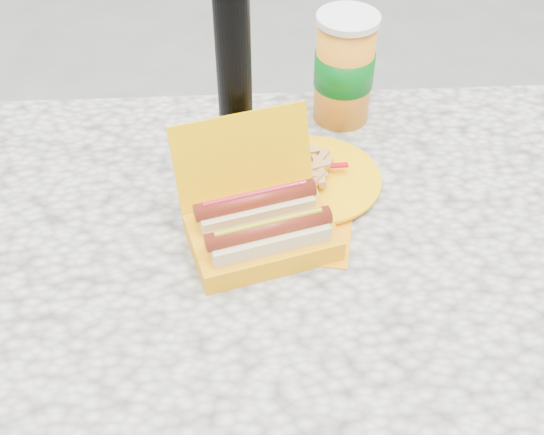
{
  "coord_description": "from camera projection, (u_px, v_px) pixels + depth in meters",
  "views": [
    {
      "loc": [
        0.01,
        -0.67,
        1.47
      ],
      "look_at": [
        0.05,
        0.01,
        0.8
      ],
      "focal_mm": 45.0,
      "sensor_mm": 36.0,
      "label": 1
    }
  ],
  "objects": [
    {
      "name": "fries_plate",
      "position": [
        312.0,
        181.0,
        1.08
      ],
      "size": [
        0.24,
        0.29,
        0.04
      ],
      "rotation": [
        0.0,
        0.0,
        -0.09
      ],
      "color": "orange",
      "rests_on": "picnic_table"
    },
    {
      "name": "soda_cup",
      "position": [
        344.0,
        69.0,
        1.15
      ],
      "size": [
        0.1,
        0.1,
        0.2
      ],
      "rotation": [
        0.0,
        0.0,
        -0.12
      ],
      "color": "orange",
      "rests_on": "picnic_table"
    },
    {
      "name": "picnic_table",
      "position": [
        243.0,
        298.0,
        1.06
      ],
      "size": [
        1.2,
        0.8,
        0.75
      ],
      "color": "beige",
      "rests_on": "ground"
    },
    {
      "name": "hotdog_box",
      "position": [
        261.0,
        224.0,
        0.97
      ],
      "size": [
        0.24,
        0.22,
        0.16
      ],
      "rotation": [
        0.0,
        0.0,
        0.27
      ],
      "color": "#FFB800",
      "rests_on": "picnic_table"
    }
  ]
}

